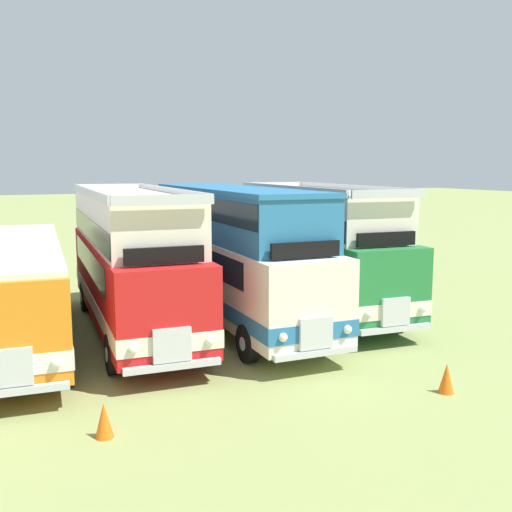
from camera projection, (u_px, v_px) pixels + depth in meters
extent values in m
cube|color=orange|center=(16.00, 286.00, 17.38)|extent=(3.03, 11.47, 2.30)
cube|color=white|center=(18.00, 307.00, 17.46)|extent=(3.07, 11.51, 0.44)
cube|color=#19232D|center=(16.00, 264.00, 17.66)|extent=(2.95, 9.07, 0.76)
cube|color=#19232D|center=(6.00, 307.00, 12.06)|extent=(2.20, 0.20, 0.90)
cube|color=silver|center=(10.00, 368.00, 12.14)|extent=(0.90, 0.16, 0.80)
cube|color=silver|center=(11.00, 392.00, 12.19)|extent=(2.30, 0.25, 0.16)
sphere|color=#EAEACC|center=(56.00, 363.00, 12.44)|extent=(0.22, 0.22, 0.22)
cube|color=white|center=(14.00, 245.00, 17.19)|extent=(2.97, 11.07, 0.14)
cylinder|color=black|center=(66.00, 364.00, 14.15)|extent=(0.33, 1.05, 1.04)
cylinder|color=silver|center=(73.00, 363.00, 14.20)|extent=(0.04, 0.36, 0.36)
cylinder|color=black|center=(56.00, 296.00, 21.55)|extent=(0.33, 1.05, 1.04)
cylinder|color=silver|center=(60.00, 296.00, 21.60)|extent=(0.04, 0.36, 0.36)
cube|color=red|center=(132.00, 279.00, 18.51)|extent=(2.81, 10.60, 2.30)
cube|color=silver|center=(133.00, 298.00, 18.60)|extent=(2.85, 10.64, 0.44)
cube|color=#19232D|center=(130.00, 258.00, 18.79)|extent=(2.77, 8.20, 0.76)
cube|color=#19232D|center=(170.00, 291.00, 13.61)|extent=(2.20, 0.17, 0.90)
cube|color=silver|center=(172.00, 345.00, 13.70)|extent=(0.90, 0.15, 0.80)
cube|color=silver|center=(173.00, 366.00, 13.74)|extent=(2.30, 0.21, 0.16)
sphere|color=#EAEACC|center=(210.00, 341.00, 14.01)|extent=(0.22, 0.22, 0.22)
sphere|color=#EAEACC|center=(133.00, 349.00, 13.37)|extent=(0.22, 0.22, 0.22)
cube|color=silver|center=(129.00, 217.00, 18.46)|extent=(2.69, 9.69, 1.50)
cube|color=silver|center=(164.00, 200.00, 13.71)|extent=(2.40, 0.17, 0.24)
cube|color=silver|center=(110.00, 187.00, 22.31)|extent=(2.40, 0.17, 0.24)
cube|color=silver|center=(167.00, 191.00, 18.76)|extent=(0.39, 9.62, 0.24)
cube|color=silver|center=(88.00, 192.00, 17.91)|extent=(0.39, 9.62, 0.24)
cube|color=#19232D|center=(129.00, 227.00, 18.50)|extent=(2.72, 9.59, 0.64)
cube|color=black|center=(164.00, 255.00, 13.95)|extent=(1.90, 0.18, 0.40)
cylinder|color=black|center=(201.00, 344.00, 15.71)|extent=(0.31, 1.05, 1.04)
cylinder|color=silver|center=(206.00, 344.00, 15.77)|extent=(0.03, 0.36, 0.36)
cylinder|color=black|center=(112.00, 354.00, 14.89)|extent=(0.31, 1.05, 1.04)
cylinder|color=silver|center=(106.00, 355.00, 14.84)|extent=(0.03, 0.36, 0.36)
cylinder|color=black|center=(149.00, 292.00, 22.29)|extent=(0.31, 1.05, 1.04)
cylinder|color=silver|center=(153.00, 292.00, 22.34)|extent=(0.03, 0.36, 0.36)
cylinder|color=black|center=(85.00, 297.00, 21.47)|extent=(0.31, 1.05, 1.04)
cylinder|color=silver|center=(81.00, 297.00, 21.41)|extent=(0.03, 0.36, 0.36)
cube|color=silver|center=(236.00, 273.00, 19.56)|extent=(2.52, 10.86, 2.30)
cube|color=teal|center=(236.00, 291.00, 19.65)|extent=(2.56, 10.90, 0.44)
cube|color=#19232D|center=(232.00, 253.00, 19.84)|extent=(2.55, 8.46, 0.76)
cube|color=#19232D|center=(315.00, 283.00, 14.58)|extent=(2.20, 0.10, 0.90)
cube|color=silver|center=(316.00, 333.00, 14.66)|extent=(0.90, 0.12, 0.80)
cube|color=silver|center=(316.00, 353.00, 14.71)|extent=(2.30, 0.14, 0.16)
sphere|color=#EAEACC|center=(348.00, 330.00, 15.00)|extent=(0.22, 0.22, 0.22)
sphere|color=#EAEACC|center=(283.00, 337.00, 14.31)|extent=(0.22, 0.22, 0.22)
cube|color=teal|center=(233.00, 215.00, 19.51)|extent=(2.42, 9.96, 1.50)
cube|color=teal|center=(233.00, 190.00, 19.39)|extent=(2.48, 10.06, 0.14)
cube|color=#19232D|center=(233.00, 206.00, 19.46)|extent=(2.46, 9.86, 0.68)
cube|color=black|center=(306.00, 250.00, 14.91)|extent=(1.90, 0.12, 0.40)
cylinder|color=black|center=(323.00, 334.00, 16.69)|extent=(0.28, 1.04, 1.04)
cylinder|color=silver|center=(328.00, 333.00, 16.75)|extent=(0.02, 0.36, 0.36)
cylinder|color=black|center=(247.00, 343.00, 15.81)|extent=(0.28, 1.04, 1.04)
cylinder|color=silver|center=(242.00, 344.00, 15.75)|extent=(0.02, 0.36, 0.36)
cylinder|color=black|center=(230.00, 285.00, 23.49)|extent=(0.28, 1.04, 1.04)
cylinder|color=silver|center=(234.00, 285.00, 23.54)|extent=(0.02, 0.36, 0.36)
cylinder|color=black|center=(173.00, 290.00, 22.60)|extent=(0.28, 1.04, 1.04)
cylinder|color=silver|center=(170.00, 290.00, 22.54)|extent=(0.02, 0.36, 0.36)
cube|color=#237538|center=(319.00, 264.00, 21.28)|extent=(2.89, 9.76, 2.30)
cube|color=silver|center=(318.00, 281.00, 21.37)|extent=(2.94, 9.80, 0.44)
cube|color=#19232D|center=(314.00, 246.00, 21.56)|extent=(2.83, 7.36, 0.76)
cube|color=#19232D|center=(395.00, 268.00, 16.76)|extent=(2.20, 0.19, 0.90)
cube|color=silver|center=(396.00, 312.00, 16.84)|extent=(0.90, 0.16, 0.80)
cube|color=silver|center=(396.00, 329.00, 16.89)|extent=(2.30, 0.23, 0.16)
sphere|color=#EAEACC|center=(423.00, 309.00, 17.15)|extent=(0.22, 0.22, 0.22)
sphere|color=#EAEACC|center=(368.00, 314.00, 16.52)|extent=(0.22, 0.22, 0.22)
cube|color=silver|center=(316.00, 211.00, 21.23)|extent=(2.76, 8.85, 1.50)
cube|color=silver|center=(389.00, 194.00, 16.86)|extent=(2.40, 0.20, 0.24)
cube|color=silver|center=(275.00, 185.00, 24.70)|extent=(2.40, 0.20, 0.24)
cube|color=silver|center=(347.00, 188.00, 21.52)|extent=(0.46, 8.76, 0.24)
cube|color=silver|center=(286.00, 189.00, 20.69)|extent=(0.46, 8.76, 0.24)
cube|color=#19232D|center=(316.00, 219.00, 21.27)|extent=(2.79, 8.76, 0.64)
cube|color=black|center=(386.00, 239.00, 17.10)|extent=(1.90, 0.20, 0.40)
cylinder|color=black|center=(396.00, 315.00, 18.86)|extent=(0.32, 1.05, 1.04)
cylinder|color=silver|center=(401.00, 314.00, 18.91)|extent=(0.03, 0.36, 0.36)
cylinder|color=black|center=(332.00, 321.00, 18.06)|extent=(0.32, 1.05, 1.04)
cylinder|color=silver|center=(327.00, 322.00, 18.01)|extent=(0.03, 0.36, 0.36)
cylinder|color=black|center=(311.00, 280.00, 24.66)|extent=(0.32, 1.05, 1.04)
cylinder|color=silver|center=(314.00, 280.00, 24.71)|extent=(0.03, 0.36, 0.36)
cylinder|color=black|center=(259.00, 284.00, 23.86)|extent=(0.32, 1.05, 1.04)
cylinder|color=silver|center=(255.00, 284.00, 23.81)|extent=(0.03, 0.36, 0.36)
cone|color=orange|center=(104.00, 420.00, 11.42)|extent=(0.36, 0.36, 0.70)
cone|color=orange|center=(446.00, 378.00, 13.68)|extent=(0.36, 0.36, 0.70)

